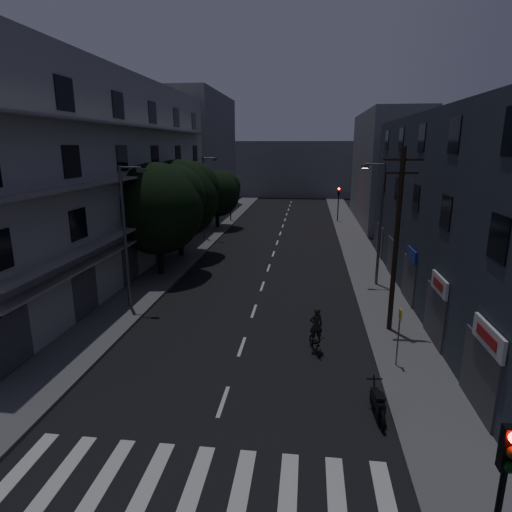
% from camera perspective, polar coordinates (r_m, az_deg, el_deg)
% --- Properties ---
extents(ground, '(160.00, 160.00, 0.00)m').
position_cam_1_polar(ground, '(37.93, 2.39, 0.48)').
color(ground, black).
rests_on(ground, ground).
extents(sidewalk_left, '(3.00, 90.00, 0.15)m').
position_cam_1_polar(sidewalk_left, '(39.21, -8.60, 0.90)').
color(sidewalk_left, '#565659').
rests_on(sidewalk_left, ground).
extents(sidewalk_right, '(3.00, 90.00, 0.15)m').
position_cam_1_polar(sidewalk_right, '(38.08, 13.71, 0.24)').
color(sidewalk_right, '#565659').
rests_on(sidewalk_right, ground).
extents(crosswalk, '(10.90, 3.00, 0.01)m').
position_cam_1_polar(crosswalk, '(13.65, -8.11, -27.82)').
color(crosswalk, beige).
rests_on(crosswalk, ground).
extents(lane_markings, '(0.15, 60.50, 0.01)m').
position_cam_1_polar(lane_markings, '(44.01, 3.05, 2.44)').
color(lane_markings, beige).
rests_on(lane_markings, ground).
extents(building_left, '(7.00, 36.00, 14.00)m').
position_cam_1_polar(building_left, '(33.29, -19.89, 9.89)').
color(building_left, '#A5A6A1').
rests_on(building_left, ground).
extents(building_right, '(6.19, 28.00, 11.00)m').
position_cam_1_polar(building_right, '(27.50, 26.34, 5.31)').
color(building_right, '#2D333D').
rests_on(building_right, ground).
extents(building_far_left, '(6.00, 20.00, 16.00)m').
position_cam_1_polar(building_far_left, '(61.54, -7.22, 13.27)').
color(building_far_left, slate).
rests_on(building_far_left, ground).
extents(building_far_right, '(6.00, 20.00, 13.00)m').
position_cam_1_polar(building_far_right, '(54.53, 16.90, 11.06)').
color(building_far_right, slate).
rests_on(building_far_right, ground).
extents(building_far_end, '(24.00, 8.00, 10.00)m').
position_cam_1_polar(building_far_end, '(81.86, 5.05, 11.49)').
color(building_far_end, slate).
rests_on(building_far_end, ground).
extents(tree_near, '(6.45, 6.45, 7.95)m').
position_cam_1_polar(tree_near, '(30.97, -12.88, 6.62)').
color(tree_near, black).
rests_on(tree_near, sidewalk_left).
extents(tree_mid, '(6.48, 6.48, 7.98)m').
position_cam_1_polar(tree_mid, '(36.09, -10.13, 7.84)').
color(tree_mid, black).
rests_on(tree_mid, sidewalk_left).
extents(tree_far, '(5.19, 5.19, 6.42)m').
position_cam_1_polar(tree_far, '(48.79, -5.19, 8.53)').
color(tree_far, black).
rests_on(tree_far, sidewalk_left).
extents(traffic_signal_near, '(0.28, 0.37, 4.10)m').
position_cam_1_polar(traffic_signal_near, '(10.11, 30.16, -24.59)').
color(traffic_signal_near, black).
rests_on(traffic_signal_near, sidewalk_right).
extents(traffic_signal_far_right, '(0.28, 0.37, 4.10)m').
position_cam_1_polar(traffic_signal_far_right, '(53.53, 10.95, 7.70)').
color(traffic_signal_far_right, black).
rests_on(traffic_signal_far_right, sidewalk_right).
extents(traffic_signal_far_left, '(0.28, 0.37, 4.10)m').
position_cam_1_polar(traffic_signal_far_left, '(53.36, -3.44, 7.91)').
color(traffic_signal_far_left, black).
rests_on(traffic_signal_far_left, sidewalk_left).
extents(street_lamp_left_near, '(1.51, 0.25, 8.00)m').
position_cam_1_polar(street_lamp_left_near, '(24.83, -16.88, 3.26)').
color(street_lamp_left_near, '#5A5B62').
rests_on(street_lamp_left_near, sidewalk_left).
extents(street_lamp_right, '(1.51, 0.25, 8.00)m').
position_cam_1_polar(street_lamp_right, '(28.93, 16.07, 4.83)').
color(street_lamp_right, '#515258').
rests_on(street_lamp_right, sidewalk_right).
extents(street_lamp_left_far, '(1.51, 0.25, 8.00)m').
position_cam_1_polar(street_lamp_left_far, '(42.86, -6.83, 8.25)').
color(street_lamp_left_far, '#575A5F').
rests_on(street_lamp_left_far, sidewalk_left).
extents(utility_pole, '(1.80, 0.24, 9.00)m').
position_cam_1_polar(utility_pole, '(21.64, 18.23, 2.29)').
color(utility_pole, black).
rests_on(utility_pole, sidewalk_right).
extents(bus_stop_sign, '(0.06, 0.35, 2.52)m').
position_cam_1_polar(bus_stop_sign, '(18.90, 18.55, -8.95)').
color(bus_stop_sign, '#595B60').
rests_on(bus_stop_sign, sidewalk_right).
extents(motorcycle, '(0.57, 1.98, 1.27)m').
position_cam_1_polar(motorcycle, '(16.19, 15.91, -18.48)').
color(motorcycle, black).
rests_on(motorcycle, ground).
extents(cyclist, '(1.05, 1.80, 2.15)m').
position_cam_1_polar(cyclist, '(19.98, 7.95, -10.65)').
color(cyclist, black).
rests_on(cyclist, ground).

